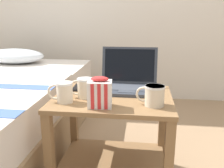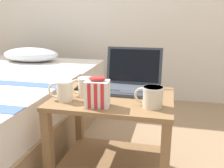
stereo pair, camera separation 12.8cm
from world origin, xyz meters
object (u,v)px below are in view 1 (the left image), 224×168
(mug_front_right, at_px, (154,95))
(snack_bag, at_px, (100,93))
(laptop, at_px, (128,81))
(mug_mid_center, at_px, (64,91))
(mug_front_left, at_px, (84,87))
(cell_phone, at_px, (80,87))

(mug_front_right, relative_size, snack_bag, 0.94)
(mug_front_right, bearing_deg, laptop, 118.28)
(mug_mid_center, relative_size, snack_bag, 0.86)
(laptop, bearing_deg, snack_bag, -110.01)
(mug_front_right, bearing_deg, mug_front_left, 168.05)
(mug_front_left, bearing_deg, laptop, 39.97)
(laptop, height_order, mug_mid_center, laptop)
(mug_front_right, height_order, snack_bag, snack_bag)
(laptop, relative_size, snack_bag, 2.26)
(snack_bag, relative_size, cell_phone, 0.99)
(laptop, xyz_separation_m, mug_front_right, (0.14, -0.26, 0.01))
(snack_bag, distance_m, cell_phone, 0.35)
(laptop, relative_size, mug_mid_center, 2.65)
(laptop, bearing_deg, mug_front_right, -61.72)
(laptop, xyz_separation_m, mug_mid_center, (-0.30, -0.27, 0.01))
(mug_front_right, height_order, cell_phone, mug_front_right)
(snack_bag, bearing_deg, mug_mid_center, 167.30)
(laptop, height_order, mug_front_right, laptop)
(snack_bag, xyz_separation_m, cell_phone, (-0.18, 0.30, -0.06))
(laptop, bearing_deg, mug_front_left, -140.03)
(mug_front_right, bearing_deg, cell_phone, 150.18)
(mug_mid_center, relative_size, cell_phone, 0.85)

